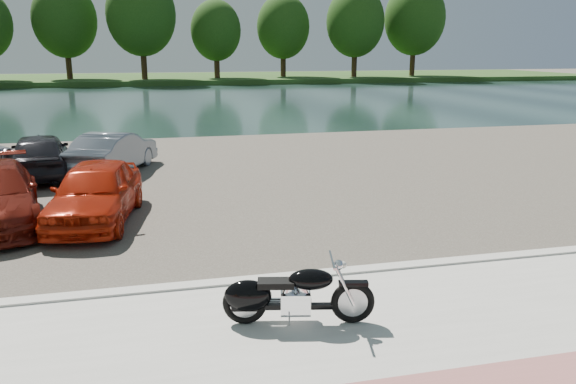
# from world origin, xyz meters

# --- Properties ---
(ground) EXTENTS (200.00, 200.00, 0.00)m
(ground) POSITION_xyz_m (0.00, 0.00, 0.00)
(ground) COLOR #595447
(ground) RESTS_ON ground
(promenade) EXTENTS (60.00, 6.00, 0.10)m
(promenade) POSITION_xyz_m (0.00, -1.00, 0.05)
(promenade) COLOR #BAB8AF
(promenade) RESTS_ON ground
(kerb) EXTENTS (60.00, 0.30, 0.14)m
(kerb) POSITION_xyz_m (0.00, 2.00, 0.07)
(kerb) COLOR #BAB8AF
(kerb) RESTS_ON ground
(parking_lot) EXTENTS (60.00, 18.00, 0.04)m
(parking_lot) POSITION_xyz_m (0.00, 11.00, 0.02)
(parking_lot) COLOR #423E35
(parking_lot) RESTS_ON ground
(river) EXTENTS (120.00, 40.00, 0.00)m
(river) POSITION_xyz_m (0.00, 40.00, 0.00)
(river) COLOR #192D2A
(river) RESTS_ON ground
(far_bank) EXTENTS (120.00, 24.00, 0.60)m
(far_bank) POSITION_xyz_m (0.00, 72.00, 0.30)
(far_bank) COLOR #204418
(far_bank) RESTS_ON ground
(far_trees) EXTENTS (70.25, 10.68, 12.52)m
(far_trees) POSITION_xyz_m (4.36, 65.79, 7.49)
(far_trees) COLOR #352213
(far_trees) RESTS_ON far_bank
(motorcycle) EXTENTS (2.30, 0.88, 1.05)m
(motorcycle) POSITION_xyz_m (-0.27, 0.27, 0.56)
(motorcycle) COLOR black
(motorcycle) RESTS_ON promenade
(car_4) EXTENTS (2.38, 4.61, 1.50)m
(car_4) POSITION_xyz_m (-3.57, 6.65, 0.79)
(car_4) COLOR #B4220C
(car_4) RESTS_ON parking_lot
(car_8) EXTENTS (2.33, 4.60, 1.50)m
(car_8) POSITION_xyz_m (-5.82, 12.33, 0.79)
(car_8) COLOR black
(car_8) RESTS_ON parking_lot
(car_9) EXTENTS (2.98, 4.55, 1.42)m
(car_9) POSITION_xyz_m (-3.50, 12.53, 0.75)
(car_9) COLOR slate
(car_9) RESTS_ON parking_lot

